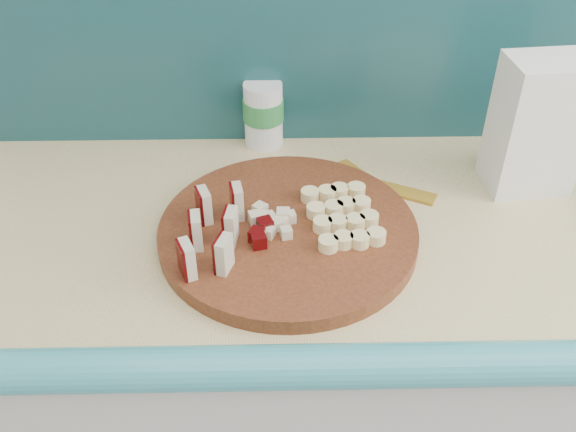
# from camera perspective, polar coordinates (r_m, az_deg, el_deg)

# --- Properties ---
(kitchen_counter) EXTENTS (2.20, 0.63, 0.91)m
(kitchen_counter) POSITION_cam_1_polar(r_m,az_deg,el_deg) (1.49, 20.39, -14.24)
(kitchen_counter) COLOR beige
(kitchen_counter) RESTS_ON ground
(backsplash) EXTENTS (2.20, 0.02, 0.50)m
(backsplash) POSITION_cam_1_polar(r_m,az_deg,el_deg) (1.31, 23.34, 16.33)
(backsplash) COLOR teal
(backsplash) RESTS_ON kitchen_counter
(cutting_board) EXTENTS (0.48, 0.48, 0.03)m
(cutting_board) POSITION_cam_1_polar(r_m,az_deg,el_deg) (1.03, -0.00, -1.45)
(cutting_board) COLOR #43200E
(cutting_board) RESTS_ON kitchen_counter
(apple_wedges) EXTENTS (0.09, 0.18, 0.06)m
(apple_wedges) POSITION_cam_1_polar(r_m,az_deg,el_deg) (0.98, -6.68, -1.14)
(apple_wedges) COLOR beige
(apple_wedges) RESTS_ON cutting_board
(apple_chunks) EXTENTS (0.07, 0.06, 0.02)m
(apple_chunks) POSITION_cam_1_polar(r_m,az_deg,el_deg) (1.01, -1.47, -0.59)
(apple_chunks) COLOR beige
(apple_chunks) RESTS_ON cutting_board
(banana_slices) EXTENTS (0.13, 0.17, 0.02)m
(banana_slices) POSITION_cam_1_polar(r_m,az_deg,el_deg) (1.03, 4.86, 0.10)
(banana_slices) COLOR #EFD892
(banana_slices) RESTS_ON cutting_board
(flour_bag) EXTENTS (0.15, 0.11, 0.24)m
(flour_bag) POSITION_cam_1_polar(r_m,az_deg,el_deg) (1.18, 21.26, 7.50)
(flour_bag) COLOR white
(flour_bag) RESTS_ON kitchen_counter
(canister) EXTENTS (0.08, 0.08, 0.13)m
(canister) POSITION_cam_1_polar(r_m,az_deg,el_deg) (1.25, -2.21, 9.13)
(canister) COLOR white
(canister) RESTS_ON kitchen_counter
(banana_peel) EXTENTS (0.20, 0.17, 0.01)m
(banana_peel) POSITION_cam_1_polar(r_m,az_deg,el_deg) (1.16, 6.83, 2.66)
(banana_peel) COLOR #B58922
(banana_peel) RESTS_ON kitchen_counter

